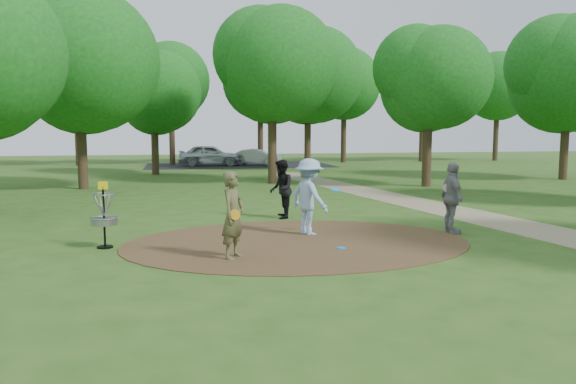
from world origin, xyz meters
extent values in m
plane|color=#2D5119|center=(0.00, 0.00, 0.00)|extent=(100.00, 100.00, 0.00)
cylinder|color=#47301C|center=(0.00, 0.00, 0.01)|extent=(8.40, 8.40, 0.02)
cube|color=#8C7A5B|center=(6.50, 2.00, 0.01)|extent=(7.55, 39.89, 0.01)
cube|color=black|center=(2.00, 30.00, 0.00)|extent=(14.00, 8.00, 0.01)
imported|color=brown|center=(-1.70, -1.39, 0.93)|extent=(0.74, 0.81, 1.85)
cylinder|color=orange|center=(-1.69, -1.63, 0.98)|extent=(0.22, 0.06, 0.22)
imported|color=#93B7DB|center=(0.51, 0.96, 0.99)|extent=(1.23, 1.47, 1.98)
cylinder|color=#0C90CE|center=(1.21, 0.92, 1.16)|extent=(0.23, 0.23, 0.08)
imported|color=black|center=(0.31, 3.77, 0.90)|extent=(0.81, 0.97, 1.81)
cylinder|color=blue|center=(0.54, 3.73, 0.80)|extent=(0.23, 0.13, 0.22)
imported|color=gray|center=(4.23, 0.39, 0.94)|extent=(0.52, 1.13, 1.88)
cylinder|color=silver|center=(4.06, 0.41, 1.20)|extent=(0.23, 0.12, 0.22)
cylinder|color=#0D8DE9|center=(0.80, -0.94, 0.03)|extent=(0.22, 0.22, 0.02)
cylinder|color=red|center=(-1.47, 1.52, 0.03)|extent=(0.22, 0.22, 0.02)
imported|color=#B5B9BE|center=(-0.20, 29.89, 0.80)|extent=(4.89, 2.38, 1.61)
imported|color=#B2B2BA|center=(3.34, 29.72, 0.63)|extent=(4.01, 2.66, 1.25)
cylinder|color=black|center=(-4.50, 0.30, 0.68)|extent=(0.05, 0.05, 1.35)
cylinder|color=black|center=(-4.50, 0.30, 0.02)|extent=(0.36, 0.36, 0.04)
cylinder|color=gray|center=(-4.50, 0.30, 0.62)|extent=(0.60, 0.60, 0.16)
torus|color=gray|center=(-4.50, 0.30, 0.70)|extent=(0.63, 0.63, 0.03)
torus|color=gray|center=(-4.50, 0.30, 1.25)|extent=(0.58, 0.58, 0.02)
cube|color=yellow|center=(-4.50, 0.30, 1.45)|extent=(0.22, 0.02, 0.18)
cylinder|color=#332316|center=(-7.00, 14.00, 1.90)|extent=(0.44, 0.44, 3.80)
sphere|color=#165516|center=(-7.00, 14.00, 5.56)|extent=(6.39, 6.39, 6.39)
cylinder|color=#332316|center=(2.00, 15.00, 2.09)|extent=(0.44, 0.44, 4.18)
sphere|color=#165516|center=(2.00, 15.00, 5.75)|extent=(5.69, 5.69, 5.69)
cylinder|color=#332316|center=(9.00, 12.00, 1.80)|extent=(0.44, 0.44, 3.61)
sphere|color=#165516|center=(9.00, 12.00, 4.94)|extent=(4.82, 4.82, 4.82)
cylinder|color=#332316|center=(-4.00, 22.00, 1.71)|extent=(0.44, 0.44, 3.42)
sphere|color=#165516|center=(-4.00, 22.00, 4.76)|extent=(4.88, 4.88, 4.88)
cylinder|color=#332316|center=(6.00, 24.00, 2.19)|extent=(0.44, 0.44, 4.37)
sphere|color=#165516|center=(6.00, 24.00, 6.14)|extent=(6.45, 6.45, 6.45)
cylinder|color=#332316|center=(18.00, 14.00, 1.90)|extent=(0.44, 0.44, 3.80)
sphere|color=#165516|center=(18.00, 14.00, 5.53)|extent=(6.28, 6.28, 6.28)
camera|label=1|loc=(-2.90, -13.02, 2.71)|focal=35.00mm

